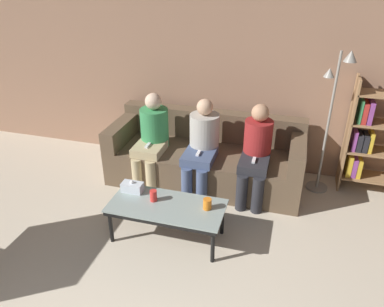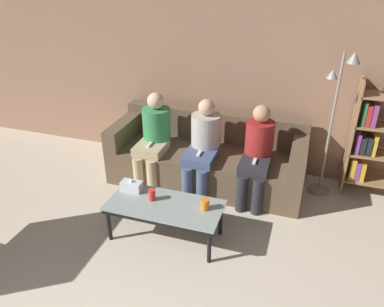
{
  "view_description": "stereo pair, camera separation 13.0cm",
  "coord_description": "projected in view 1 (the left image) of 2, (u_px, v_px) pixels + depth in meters",
  "views": [
    {
      "loc": [
        0.99,
        -0.72,
        2.58
      ],
      "look_at": [
        0.0,
        2.71,
        0.69
      ],
      "focal_mm": 35.0,
      "sensor_mm": 36.0,
      "label": 1
    },
    {
      "loc": [
        1.11,
        -0.69,
        2.58
      ],
      "look_at": [
        0.0,
        2.71,
        0.69
      ],
      "focal_mm": 35.0,
      "sensor_mm": 36.0,
      "label": 2
    }
  ],
  "objects": [
    {
      "name": "cup_near_left",
      "position": [
        207.0,
        204.0,
        3.62
      ],
      "size": [
        0.08,
        0.08,
        0.11
      ],
      "color": "orange",
      "rests_on": "coffee_table"
    },
    {
      "name": "bookshelf",
      "position": [
        380.0,
        140.0,
        4.37
      ],
      "size": [
        1.02,
        0.32,
        1.41
      ],
      "color": "#9E754C",
      "rests_on": "ground_plane"
    },
    {
      "name": "seated_person_left_end",
      "position": [
        152.0,
        136.0,
        4.62
      ],
      "size": [
        0.35,
        0.65,
        1.14
      ],
      "color": "tan",
      "rests_on": "ground_plane"
    },
    {
      "name": "standing_lamp",
      "position": [
        332.0,
        109.0,
        4.22
      ],
      "size": [
        0.31,
        0.26,
        1.72
      ],
      "color": "gray",
      "rests_on": "ground_plane"
    },
    {
      "name": "couch",
      "position": [
        206.0,
        158.0,
        4.77
      ],
      "size": [
        2.39,
        0.93,
        0.83
      ],
      "color": "brown",
      "rests_on": "ground_plane"
    },
    {
      "name": "coffee_table",
      "position": [
        167.0,
        208.0,
        3.72
      ],
      "size": [
        1.15,
        0.53,
        0.4
      ],
      "color": "#8C9E99",
      "rests_on": "ground_plane"
    },
    {
      "name": "seated_person_mid_left",
      "position": [
        202.0,
        143.0,
        4.46
      ],
      "size": [
        0.36,
        0.69,
        1.13
      ],
      "color": "#47567A",
      "rests_on": "ground_plane"
    },
    {
      "name": "wall_back",
      "position": [
        218.0,
        70.0,
        4.77
      ],
      "size": [
        12.0,
        0.06,
        2.6
      ],
      "color": "#9E755B",
      "rests_on": "ground_plane"
    },
    {
      "name": "seated_person_mid_right",
      "position": [
        256.0,
        150.0,
        4.3
      ],
      "size": [
        0.33,
        0.66,
        1.13
      ],
      "color": "#28282D",
      "rests_on": "ground_plane"
    },
    {
      "name": "cup_near_right",
      "position": [
        153.0,
        196.0,
        3.74
      ],
      "size": [
        0.07,
        0.07,
        0.12
      ],
      "color": "red",
      "rests_on": "coffee_table"
    },
    {
      "name": "tissue_box",
      "position": [
        132.0,
        187.0,
        3.9
      ],
      "size": [
        0.22,
        0.12,
        0.13
      ],
      "color": "silver",
      "rests_on": "coffee_table"
    }
  ]
}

